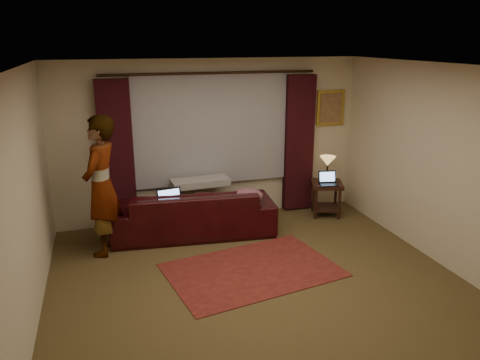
% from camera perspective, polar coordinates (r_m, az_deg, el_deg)
% --- Properties ---
extents(floor, '(5.00, 5.00, 0.01)m').
position_cam_1_polar(floor, '(5.82, 2.52, -12.93)').
color(floor, brown).
rests_on(floor, ground).
extents(ceiling, '(5.00, 5.00, 0.02)m').
position_cam_1_polar(ceiling, '(5.06, 2.91, 13.58)').
color(ceiling, silver).
rests_on(ceiling, ground).
extents(wall_back, '(5.00, 0.02, 2.60)m').
position_cam_1_polar(wall_back, '(7.62, -3.55, 4.82)').
color(wall_back, beige).
rests_on(wall_back, ground).
extents(wall_front, '(5.00, 0.02, 2.60)m').
position_cam_1_polar(wall_front, '(3.24, 17.89, -13.38)').
color(wall_front, beige).
rests_on(wall_front, ground).
extents(wall_left, '(0.02, 5.00, 2.60)m').
position_cam_1_polar(wall_left, '(5.09, -24.98, -2.97)').
color(wall_left, beige).
rests_on(wall_left, ground).
extents(wall_right, '(0.02, 5.00, 2.60)m').
position_cam_1_polar(wall_right, '(6.54, 23.85, 1.35)').
color(wall_right, beige).
rests_on(wall_right, ground).
extents(sheer_curtain, '(2.50, 0.05, 1.80)m').
position_cam_1_polar(sheer_curtain, '(7.53, -3.47, 6.21)').
color(sheer_curtain, '#97979F').
rests_on(sheer_curtain, wall_back).
extents(drape_left, '(0.50, 0.14, 2.30)m').
position_cam_1_polar(drape_left, '(7.36, -14.78, 2.88)').
color(drape_left, black).
rests_on(drape_left, floor).
extents(drape_right, '(0.50, 0.14, 2.30)m').
position_cam_1_polar(drape_right, '(8.02, 7.18, 4.44)').
color(drape_right, black).
rests_on(drape_right, floor).
extents(curtain_rod, '(0.04, 0.04, 3.40)m').
position_cam_1_polar(curtain_rod, '(7.37, -3.50, 12.89)').
color(curtain_rod, black).
rests_on(curtain_rod, wall_back).
extents(picture_frame, '(0.50, 0.04, 0.60)m').
position_cam_1_polar(picture_frame, '(8.25, 10.96, 8.63)').
color(picture_frame, gold).
rests_on(picture_frame, wall_back).
extents(sofa, '(2.53, 1.28, 0.99)m').
position_cam_1_polar(sofa, '(7.15, -5.78, -2.79)').
color(sofa, black).
rests_on(sofa, floor).
extents(throw_blanket, '(0.92, 0.42, 0.11)m').
position_cam_1_polar(throw_blanket, '(7.29, -4.95, 1.73)').
color(throw_blanket, '#969690').
rests_on(throw_blanket, sofa).
extents(clothing_pile, '(0.59, 0.50, 0.22)m').
position_cam_1_polar(clothing_pile, '(7.05, 0.80, -2.05)').
color(clothing_pile, '#814B5C').
rests_on(clothing_pile, sofa).
extents(laptop_sofa, '(0.42, 0.45, 0.27)m').
position_cam_1_polar(laptop_sofa, '(6.91, -8.30, -2.42)').
color(laptop_sofa, black).
rests_on(laptop_sofa, sofa).
extents(area_rug, '(2.36, 1.78, 0.01)m').
position_cam_1_polar(area_rug, '(6.19, 1.52, -10.90)').
color(area_rug, maroon).
rests_on(area_rug, floor).
extents(end_table, '(0.64, 0.64, 0.58)m').
position_cam_1_polar(end_table, '(8.05, 10.44, -2.26)').
color(end_table, black).
rests_on(end_table, floor).
extents(tiffany_lamp, '(0.36, 0.36, 0.42)m').
position_cam_1_polar(tiffany_lamp, '(7.99, 10.59, 1.37)').
color(tiffany_lamp, olive).
rests_on(tiffany_lamp, end_table).
extents(laptop_table, '(0.34, 0.36, 0.21)m').
position_cam_1_polar(laptop_table, '(7.79, 10.80, 0.15)').
color(laptop_table, black).
rests_on(laptop_table, end_table).
extents(person, '(0.75, 0.75, 1.94)m').
position_cam_1_polar(person, '(6.60, -16.52, -0.74)').
color(person, '#969690').
rests_on(person, floor).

